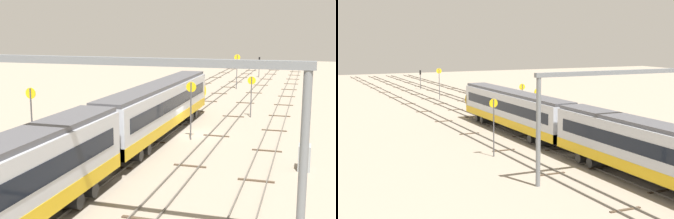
% 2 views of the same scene
% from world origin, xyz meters
% --- Properties ---
extents(ground_plane, '(200.98, 200.98, 0.00)m').
position_xyz_m(ground_plane, '(0.00, 0.00, 0.00)').
color(ground_plane, gray).
extents(track_near_foreground, '(184.98, 2.40, 0.16)m').
position_xyz_m(track_near_foreground, '(0.00, -7.44, 0.07)').
color(track_near_foreground, '#59544C').
rests_on(track_near_foreground, ground).
extents(track_second_near, '(184.98, 2.40, 0.16)m').
position_xyz_m(track_second_near, '(0.00, -2.48, 0.07)').
color(track_second_near, '#59544C').
rests_on(track_second_near, ground).
extents(track_with_train, '(184.98, 2.40, 0.16)m').
position_xyz_m(track_with_train, '(0.00, 2.48, 0.07)').
color(track_with_train, '#59544C').
rests_on(track_with_train, ground).
extents(track_second_far, '(184.98, 2.40, 0.16)m').
position_xyz_m(track_second_far, '(0.00, 7.44, 0.07)').
color(track_second_far, '#59544C').
rests_on(track_second_far, ground).
extents(overhead_gantry, '(0.40, 21.09, 8.67)m').
position_xyz_m(overhead_gantry, '(-21.99, -0.13, 6.67)').
color(overhead_gantry, slate).
rests_on(overhead_gantry, ground).
extents(speed_sign_near_foreground, '(0.14, 0.84, 5.54)m').
position_xyz_m(speed_sign_near_foreground, '(-11.62, 9.32, 3.50)').
color(speed_sign_near_foreground, '#4C4C51').
rests_on(speed_sign_near_foreground, ground).
extents(speed_sign_mid_trackside, '(0.14, 0.91, 5.22)m').
position_xyz_m(speed_sign_mid_trackside, '(-1.99, -0.54, 3.38)').
color(speed_sign_mid_trackside, '#4C4C51').
rests_on(speed_sign_mid_trackside, ground).
extents(speed_sign_far_trackside, '(0.14, 0.96, 5.62)m').
position_xyz_m(speed_sign_far_trackside, '(32.99, 0.80, 3.66)').
color(speed_sign_far_trackside, '#4C4C51').
rests_on(speed_sign_far_trackside, ground).
extents(speed_sign_distant_end, '(0.14, 0.89, 4.59)m').
position_xyz_m(speed_sign_distant_end, '(9.93, -4.38, 2.99)').
color(speed_sign_distant_end, '#4C4C51').
rests_on(speed_sign_distant_end, ground).
extents(signal_light_trackside_approach, '(0.31, 0.32, 4.08)m').
position_xyz_m(signal_light_trackside_approach, '(51.62, -0.80, 2.69)').
color(signal_light_trackside_approach, '#4C4C51').
rests_on(signal_light_trackside_approach, ground).
extents(relay_cabinet, '(1.29, 0.84, 1.83)m').
position_xyz_m(relay_cabinet, '(-8.15, -10.39, 0.91)').
color(relay_cabinet, gray).
rests_on(relay_cabinet, ground).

